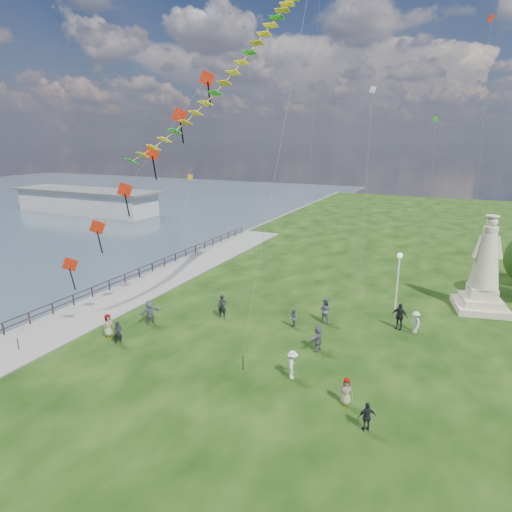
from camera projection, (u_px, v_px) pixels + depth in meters
The scene contains 18 objects.
waterfront at pixel (111, 297), 36.71m from camera, with size 200.00×200.00×1.51m.
pier_pavilion at pixel (86, 201), 80.05m from camera, with size 30.00×8.00×4.40m.
statue at pixel (484, 275), 33.10m from camera, with size 4.38×4.38×7.55m.
lamppost at pixel (399, 269), 33.11m from camera, with size 0.43×0.43×4.62m.
person_0 at pixel (118, 333), 28.01m from camera, with size 0.57×0.38×1.58m, color black.
person_1 at pixel (293, 319), 30.35m from camera, with size 0.71×0.44×1.46m, color #595960.
person_2 at pixel (292, 365), 23.96m from camera, with size 1.07×0.55×1.66m, color silver.
person_3 at pixel (367, 417), 19.64m from camera, with size 0.85×0.44×1.45m, color black.
person_4 at pixel (346, 391), 21.59m from camera, with size 0.71×0.44×1.46m, color #595960.
person_5 at pixel (150, 312), 31.03m from camera, with size 1.70×0.73×1.83m, color #595960.
person_6 at pixel (222, 306), 32.09m from camera, with size 0.66×0.43×1.81m, color black.
person_7 at pixel (325, 310), 31.24m from camera, with size 0.94×0.58×1.94m, color #595960.
person_8 at pixel (415, 322), 29.72m from camera, with size 0.99×0.51×1.53m, color silver.
person_9 at pixel (399, 316), 30.17m from camera, with size 1.14×0.58×1.94m, color black.
person_10 at pixel (108, 325), 29.12m from camera, with size 0.78×0.48×1.60m, color #595960.
person_11 at pixel (318, 338), 27.08m from camera, with size 1.61×0.70×1.74m, color #595960.
red_kite_train at pixel (136, 178), 27.00m from camera, with size 9.55×9.35×17.26m.
small_kites at pixel (382, 105), 36.67m from camera, with size 30.01×18.07×30.08m.
Camera 1 is at (10.66, -16.95, 13.06)m, focal length 30.00 mm.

